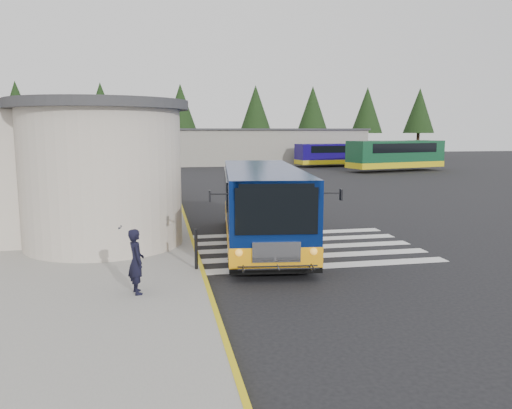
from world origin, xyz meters
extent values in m
plane|color=black|center=(0.00, 0.00, 0.00)|extent=(140.00, 140.00, 0.00)
cube|color=gray|center=(-9.00, 4.00, 0.07)|extent=(10.00, 34.00, 0.15)
cube|color=gold|center=(-4.05, 4.00, 0.08)|extent=(0.12, 34.00, 0.16)
cube|color=beige|center=(-11.50, 8.00, 2.40)|extent=(10.00, 16.00, 4.50)
cylinder|color=beige|center=(-7.00, 0.50, 2.40)|extent=(5.20, 5.20, 4.50)
cube|color=#38383A|center=(-11.50, 8.00, 4.80)|extent=(10.60, 16.60, 0.30)
cylinder|color=#38383A|center=(-7.00, 0.50, 4.80)|extent=(5.80, 5.80, 0.30)
cube|color=black|center=(-6.48, 5.00, 1.25)|extent=(0.08, 1.20, 2.20)
cube|color=#38383A|center=(-6.00, 5.00, 2.55)|extent=(1.20, 1.80, 0.12)
cube|color=silver|center=(-0.50, -3.20, 0.01)|extent=(8.00, 0.55, 0.01)
cube|color=silver|center=(-0.50, -2.00, 0.01)|extent=(8.00, 0.55, 0.01)
cube|color=silver|center=(-0.50, -0.80, 0.01)|extent=(8.00, 0.55, 0.01)
cube|color=silver|center=(-0.50, 0.40, 0.01)|extent=(8.00, 0.55, 0.01)
cube|color=silver|center=(-0.50, 1.60, 0.01)|extent=(8.00, 0.55, 0.01)
cube|color=gray|center=(6.00, 42.00, 2.00)|extent=(26.00, 8.00, 4.00)
cube|color=#38383A|center=(6.00, 42.00, 4.10)|extent=(26.40, 8.40, 0.20)
cylinder|color=black|center=(-22.00, 50.00, 1.80)|extent=(0.44, 0.44, 3.60)
cone|color=black|center=(-22.00, 50.00, 6.80)|extent=(4.40, 4.40, 6.40)
cylinder|color=black|center=(-12.00, 50.00, 1.80)|extent=(0.44, 0.44, 3.60)
cone|color=black|center=(-12.00, 50.00, 6.80)|extent=(4.40, 4.40, 6.40)
cylinder|color=black|center=(-2.00, 50.00, 1.80)|extent=(0.44, 0.44, 3.60)
cone|color=black|center=(-2.00, 50.00, 6.80)|extent=(4.40, 4.40, 6.40)
cylinder|color=black|center=(8.00, 50.00, 1.80)|extent=(0.44, 0.44, 3.60)
cone|color=black|center=(8.00, 50.00, 6.80)|extent=(4.40, 4.40, 6.40)
cylinder|color=black|center=(16.00, 50.00, 1.80)|extent=(0.44, 0.44, 3.60)
cone|color=black|center=(16.00, 50.00, 6.80)|extent=(4.40, 4.40, 6.40)
cylinder|color=black|center=(24.00, 50.00, 1.80)|extent=(0.44, 0.44, 3.60)
cone|color=black|center=(24.00, 50.00, 6.80)|extent=(4.40, 4.40, 6.40)
cylinder|color=black|center=(32.00, 50.00, 1.80)|extent=(0.44, 0.44, 3.60)
cone|color=black|center=(32.00, 50.00, 6.80)|extent=(4.40, 4.40, 6.40)
cube|color=#061951|center=(-1.65, -0.13, 1.55)|extent=(3.53, 9.07, 2.31)
cube|color=#FAA310|center=(-1.65, -0.13, 0.67)|extent=(3.56, 9.10, 0.55)
cube|color=black|center=(-1.65, -0.13, 0.34)|extent=(3.55, 9.09, 0.22)
cube|color=black|center=(-2.20, -4.53, 1.91)|extent=(2.15, 0.32, 1.23)
cube|color=silver|center=(-2.20, -4.54, 0.83)|extent=(1.27, 0.22, 0.54)
cube|color=black|center=(-2.79, 0.81, 2.01)|extent=(0.84, 6.44, 0.88)
cube|color=black|center=(-0.32, 0.50, 2.01)|extent=(0.84, 6.44, 0.88)
cylinder|color=black|center=(-3.09, -2.92, 0.47)|extent=(0.41, 0.97, 0.94)
cylinder|color=black|center=(-0.94, -3.18, 0.47)|extent=(0.41, 0.97, 0.94)
cylinder|color=black|center=(-2.41, 2.54, 0.47)|extent=(0.41, 0.97, 0.94)
cylinder|color=black|center=(-0.27, 2.27, 0.47)|extent=(0.41, 0.97, 0.94)
cube|color=black|center=(-3.89, -4.15, 2.31)|extent=(0.07, 0.18, 0.29)
cube|color=black|center=(-0.48, -4.58, 2.31)|extent=(0.07, 0.18, 0.29)
imported|color=black|center=(-5.74, -5.14, 0.93)|extent=(0.50, 0.64, 1.55)
imported|color=black|center=(-6.36, -1.60, 1.07)|extent=(0.80, 0.97, 1.83)
cylinder|color=black|center=(-4.20, -3.31, 0.72)|extent=(0.09, 0.09, 1.14)
cube|color=#13085D|center=(14.00, 35.94, 1.44)|extent=(8.63, 3.50, 2.14)
cube|color=gold|center=(14.00, 35.94, 0.58)|extent=(8.66, 3.53, 0.47)
cube|color=black|center=(14.00, 35.94, 1.96)|extent=(6.79, 3.28, 0.75)
cube|color=#124428|center=(17.78, 28.58, 1.71)|extent=(10.33, 5.02, 2.54)
cube|color=gold|center=(17.78, 28.58, 0.69)|extent=(10.37, 5.06, 0.55)
cube|color=black|center=(17.78, 28.58, 2.32)|extent=(8.19, 4.55, 0.89)
camera|label=1|loc=(-5.19, -16.87, 3.98)|focal=35.00mm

